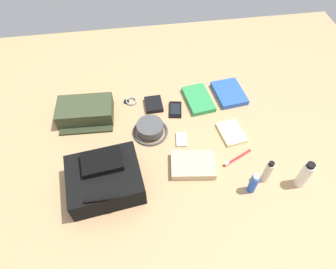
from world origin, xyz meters
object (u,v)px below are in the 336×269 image
object	(u,v)px
toothpaste_tube	(304,175)
wristwatch	(131,101)
backpack	(105,179)
media_player	(181,139)
notepad	(231,133)
toiletry_pouch	(85,112)
toothbrush	(236,159)
travel_guidebook	(198,99)
cell_phone	(175,110)
folded_towel	(193,165)
paperback_novel	(229,93)
bucket_hat	(150,129)
deodorant_spray	(253,183)
lotion_bottle	(268,172)
wallet	(154,104)

from	to	relation	value
toothpaste_tube	wristwatch	distance (m)	0.94
backpack	media_player	bearing A→B (deg)	-151.30
notepad	wristwatch	bearing A→B (deg)	-40.62
toiletry_pouch	wristwatch	size ratio (longest dim) A/B	4.04
toothpaste_tube	toothbrush	bearing A→B (deg)	-34.04
travel_guidebook	notepad	bearing A→B (deg)	115.37
cell_phone	media_player	xyz separation A→B (m)	(0.00, 0.20, -0.00)
media_player	folded_towel	distance (m)	0.16
backpack	paperback_novel	world-z (taller)	backpack
cell_phone	folded_towel	xyz separation A→B (m)	(-0.02, 0.36, 0.01)
travel_guidebook	backpack	bearing A→B (deg)	41.90
backpack	wristwatch	world-z (taller)	backpack
bucket_hat	deodorant_spray	xyz separation A→B (m)	(-0.40, 0.38, 0.03)
lotion_bottle	toothbrush	distance (m)	0.16
toiletry_pouch	wristwatch	world-z (taller)	toiletry_pouch
lotion_bottle	travel_guidebook	world-z (taller)	lotion_bottle
lotion_bottle	paperback_novel	bearing A→B (deg)	-88.64
toiletry_pouch	backpack	bearing A→B (deg)	102.86
toothpaste_tube	notepad	xyz separation A→B (m)	(0.22, -0.32, -0.07)
lotion_bottle	travel_guidebook	bearing A→B (deg)	-69.78
cell_phone	lotion_bottle	bearing A→B (deg)	124.93
cell_phone	notepad	world-z (taller)	notepad
wristwatch	folded_towel	size ratio (longest dim) A/B	0.36
paperback_novel	media_player	distance (m)	0.42
toiletry_pouch	travel_guidebook	xyz separation A→B (m)	(-0.60, -0.03, -0.03)
wallet	backpack	bearing A→B (deg)	58.12
bucket_hat	toothbrush	xyz separation A→B (m)	(-0.38, 0.22, -0.02)
toiletry_pouch	folded_towel	xyz separation A→B (m)	(-0.49, 0.38, -0.02)
toothbrush	folded_towel	world-z (taller)	folded_towel
notepad	toothpaste_tube	bearing A→B (deg)	115.32
paperback_novel	wallet	xyz separation A→B (m)	(0.43, 0.02, -0.00)
lotion_bottle	deodorant_spray	xyz separation A→B (m)	(0.08, 0.04, -0.01)
bucket_hat	toothbrush	distance (m)	0.44
travel_guidebook	toothbrush	bearing A→B (deg)	103.41
travel_guidebook	folded_towel	distance (m)	0.43
toothpaste_tube	cell_phone	world-z (taller)	toothpaste_tube
bucket_hat	lotion_bottle	distance (m)	0.59
travel_guidebook	lotion_bottle	bearing A→B (deg)	110.22
paperback_novel	wallet	world-z (taller)	paperback_novel
cell_phone	notepad	xyz separation A→B (m)	(-0.25, 0.20, 0.00)
wallet	lotion_bottle	bearing A→B (deg)	128.23
toothpaste_tube	deodorant_spray	bearing A→B (deg)	-0.05
lotion_bottle	travel_guidebook	size ratio (longest dim) A/B	0.60
toothpaste_tube	wristwatch	bearing A→B (deg)	-40.93
bucket_hat	toothpaste_tube	distance (m)	0.73
folded_towel	toiletry_pouch	bearing A→B (deg)	-38.01
toiletry_pouch	cell_phone	size ratio (longest dim) A/B	2.38
bucket_hat	wristwatch	xyz separation A→B (m)	(0.08, -0.23, -0.02)
backpack	bucket_hat	distance (m)	0.35
deodorant_spray	notepad	size ratio (longest dim) A/B	0.80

